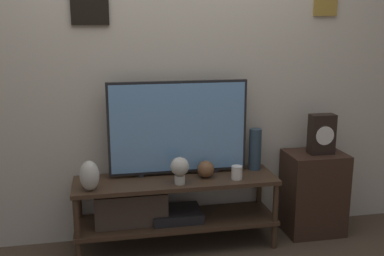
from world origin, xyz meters
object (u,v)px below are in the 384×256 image
at_px(mantel_clock, 322,134).
at_px(decorative_bust, 180,168).
at_px(vase_urn_stoneware, 90,176).
at_px(vase_tall_ceramic, 255,149).
at_px(vase_round_glass, 206,169).
at_px(television, 178,127).
at_px(candle_jar, 237,173).

bearing_deg(mantel_clock, decorative_bust, -173.63).
bearing_deg(decorative_bust, vase_urn_stoneware, -179.70).
bearing_deg(mantel_clock, vase_urn_stoneware, -175.77).
bearing_deg(vase_tall_ceramic, vase_round_glass, -165.07).
relative_size(television, candle_jar, 10.45).
relative_size(television, vase_tall_ceramic, 3.19).
relative_size(candle_jar, mantel_clock, 0.32).
xyz_separation_m(vase_urn_stoneware, decorative_bust, (0.61, 0.00, 0.01)).
xyz_separation_m(television, decorative_bust, (-0.02, -0.20, -0.24)).
bearing_deg(vase_round_glass, television, 151.24).
relative_size(television, vase_urn_stoneware, 4.98).
height_order(vase_round_glass, mantel_clock, mantel_clock).
relative_size(vase_tall_ceramic, mantel_clock, 1.04).
distance_m(vase_urn_stoneware, candle_jar, 1.02).
height_order(vase_tall_ceramic, decorative_bust, vase_tall_ceramic).
xyz_separation_m(candle_jar, mantel_clock, (0.69, 0.11, 0.22)).
xyz_separation_m(vase_round_glass, mantel_clock, (0.90, 0.02, 0.21)).
distance_m(vase_tall_ceramic, candle_jar, 0.30).
bearing_deg(television, vase_round_glass, -28.76).
height_order(television, vase_round_glass, television).
height_order(television, mantel_clock, television).
distance_m(vase_round_glass, candle_jar, 0.22).
distance_m(television, vase_round_glass, 0.36).
distance_m(television, candle_jar, 0.53).
xyz_separation_m(vase_tall_ceramic, vase_urn_stoneware, (-1.22, -0.21, -0.06)).
height_order(television, vase_urn_stoneware, television).
bearing_deg(vase_round_glass, candle_jar, -21.47).
bearing_deg(vase_tall_ceramic, candle_jar, -136.11).
height_order(vase_tall_ceramic, candle_jar, vase_tall_ceramic).
bearing_deg(television, candle_jar, -24.98).
xyz_separation_m(vase_round_glass, decorative_bust, (-0.21, -0.10, 0.05)).
height_order(candle_jar, mantel_clock, mantel_clock).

